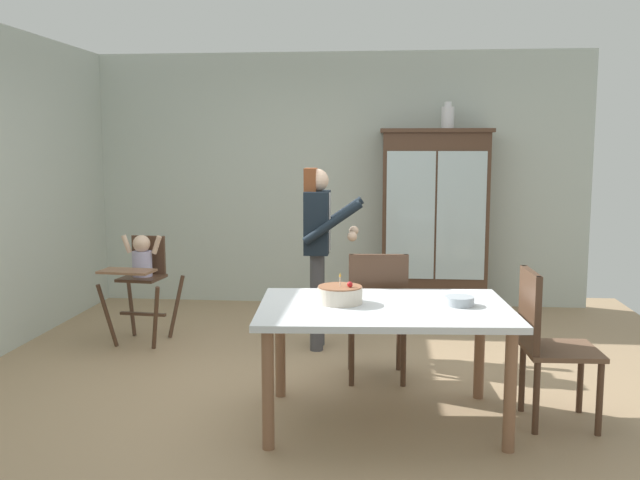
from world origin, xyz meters
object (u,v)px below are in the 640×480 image
(dining_chair_far_side, at_px, (377,308))
(dining_chair_right_end, at_px, (545,336))
(serving_bowl, at_px, (459,301))
(china_cabinet, at_px, (434,220))
(dining_table, at_px, (384,319))
(birthday_cake, at_px, (340,294))
(high_chair_with_toddler, at_px, (142,269))
(ceramic_vase, at_px, (448,117))
(adult_person, at_px, (318,235))

(dining_chair_far_side, bearing_deg, dining_chair_right_end, 143.47)
(serving_bowl, bearing_deg, china_cabinet, 89.27)
(dining_table, height_order, birthday_cake, birthday_cake)
(high_chair_with_toddler, xyz_separation_m, serving_bowl, (2.57, -1.56, 0.11))
(serving_bowl, bearing_deg, ceramic_vase, 87.12)
(dining_chair_right_end, bearing_deg, ceramic_vase, 4.89)
(high_chair_with_toddler, xyz_separation_m, dining_table, (2.11, -1.61, 0.00))
(dining_chair_far_side, bearing_deg, china_cabinet, -107.08)
(serving_bowl, distance_m, dining_chair_right_end, 0.57)
(china_cabinet, relative_size, serving_bowl, 10.48)
(ceramic_vase, relative_size, high_chair_with_toddler, 0.28)
(birthday_cake, distance_m, dining_chair_right_end, 1.28)
(china_cabinet, relative_size, dining_table, 1.17)
(dining_chair_far_side, bearing_deg, dining_table, 90.08)
(dining_chair_right_end, bearing_deg, high_chair_with_toddler, 61.50)
(dining_table, xyz_separation_m, birthday_cake, (-0.28, 0.04, 0.14))
(dining_chair_right_end, bearing_deg, birthday_cake, 89.15)
(china_cabinet, distance_m, dining_chair_right_end, 3.08)
(adult_person, bearing_deg, high_chair_with_toddler, 88.44)
(china_cabinet, distance_m, high_chair_with_toddler, 3.01)
(high_chair_with_toddler, distance_m, serving_bowl, 3.00)
(adult_person, bearing_deg, dining_chair_far_side, -149.60)
(dining_table, bearing_deg, ceramic_vase, 78.82)
(ceramic_vase, height_order, adult_person, ceramic_vase)
(dining_table, xyz_separation_m, dining_chair_right_end, (0.98, 0.07, -0.10))
(high_chair_with_toddler, bearing_deg, birthday_cake, -34.49)
(serving_bowl, bearing_deg, high_chair_with_toddler, 148.79)
(dining_table, bearing_deg, dining_chair_far_side, 94.03)
(birthday_cake, height_order, serving_bowl, birthday_cake)
(dining_chair_right_end, bearing_deg, serving_bowl, 90.26)
(high_chair_with_toddler, bearing_deg, dining_chair_right_end, -20.44)
(adult_person, xyz_separation_m, dining_table, (0.56, -1.58, -0.31))
(dining_table, distance_m, birthday_cake, 0.31)
(china_cabinet, bearing_deg, high_chair_with_toddler, -150.33)
(birthday_cake, relative_size, dining_chair_right_end, 0.29)
(china_cabinet, relative_size, dining_chair_right_end, 1.97)
(ceramic_vase, relative_size, adult_person, 0.18)
(birthday_cake, distance_m, dining_chair_far_side, 0.76)
(dining_table, relative_size, dining_chair_right_end, 1.67)
(birthday_cake, distance_m, serving_bowl, 0.74)
(adult_person, distance_m, dining_table, 1.71)
(high_chair_with_toddler, height_order, adult_person, adult_person)
(adult_person, xyz_separation_m, birthday_cake, (0.29, -1.54, -0.17))
(dining_chair_far_side, bearing_deg, adult_person, -62.88)
(adult_person, bearing_deg, dining_table, -161.10)
(china_cabinet, bearing_deg, dining_chair_far_side, -103.12)
(high_chair_with_toddler, relative_size, serving_bowl, 5.28)
(high_chair_with_toddler, distance_m, dining_table, 2.65)
(china_cabinet, bearing_deg, dining_table, -99.14)
(high_chair_with_toddler, bearing_deg, ceramic_vase, 34.63)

